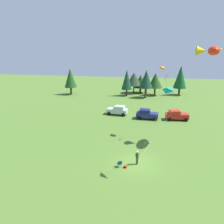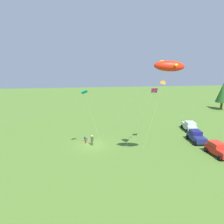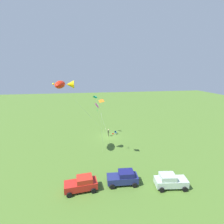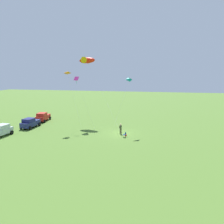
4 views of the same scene
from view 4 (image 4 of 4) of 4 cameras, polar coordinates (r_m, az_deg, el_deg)
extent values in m
plane|color=#4B6F29|center=(38.42, 2.06, -5.63)|extent=(160.00, 160.00, 0.00)
cylinder|color=#3F3A2A|center=(38.24, 2.40, -5.05)|extent=(0.14, 0.14, 0.85)
cylinder|color=#3F3A2A|center=(38.37, 2.14, -4.99)|extent=(0.14, 0.14, 0.85)
cylinder|color=#333B25|center=(38.11, 2.28, -3.95)|extent=(0.46, 0.46, 0.62)
sphere|color=tan|center=(38.00, 2.28, -3.28)|extent=(0.24, 0.24, 0.24)
cylinder|color=#333B25|center=(37.94, 2.46, -3.98)|extent=(0.19, 0.23, 0.56)
cylinder|color=#333B25|center=(38.18, 1.99, -3.88)|extent=(0.17, 0.21, 0.56)
cube|color=navy|center=(36.27, 3.26, -5.94)|extent=(0.65, 0.65, 0.04)
cube|color=navy|center=(36.29, 3.59, -5.60)|extent=(0.44, 0.26, 0.40)
cylinder|color=#A5A8AD|center=(36.08, 3.05, -6.38)|extent=(0.03, 0.03, 0.42)
cylinder|color=#A5A8AD|center=(36.45, 2.83, -6.19)|extent=(0.03, 0.03, 0.42)
cylinder|color=#A5A8AD|center=(36.21, 3.68, -6.32)|extent=(0.03, 0.03, 0.42)
cylinder|color=#A5A8AD|center=(36.59, 3.45, -6.13)|extent=(0.03, 0.03, 0.42)
cube|color=#B70905|center=(37.01, 3.61, -6.10)|extent=(0.37, 0.31, 0.22)
cube|color=#B2C3B7|center=(41.16, -27.20, -4.58)|extent=(4.39, 2.32, 0.90)
cube|color=#B1C2BA|center=(41.32, -26.79, -3.38)|extent=(2.19, 1.90, 0.65)
cylinder|color=black|center=(42.98, -26.64, -4.54)|extent=(0.70, 0.30, 0.68)
cylinder|color=black|center=(41.62, -24.70, -4.85)|extent=(0.70, 0.30, 0.68)
cube|color=navy|center=(45.07, -20.53, -2.83)|extent=(4.30, 2.06, 0.90)
cube|color=navy|center=(44.51, -20.97, -2.00)|extent=(2.10, 1.78, 0.65)
cylinder|color=black|center=(43.42, -20.57, -3.94)|extent=(0.69, 0.26, 0.68)
cylinder|color=black|center=(44.58, -22.65, -3.71)|extent=(0.69, 0.26, 0.68)
cylinder|color=black|center=(45.84, -18.40, -3.05)|extent=(0.69, 0.26, 0.68)
cylinder|color=black|center=(46.94, -20.43, -2.87)|extent=(0.69, 0.26, 0.68)
cube|color=red|center=(50.01, -17.57, -1.36)|extent=(4.34, 2.16, 0.90)
cube|color=red|center=(49.41, -17.86, -0.60)|extent=(2.14, 1.83, 0.65)
cylinder|color=black|center=(48.36, -17.18, -2.28)|extent=(0.70, 0.28, 0.68)
cylinder|color=black|center=(49.17, -19.30, -2.20)|extent=(0.70, 0.28, 0.68)
cylinder|color=black|center=(51.08, -15.85, -1.54)|extent=(0.70, 0.28, 0.68)
cylinder|color=black|center=(51.85, -17.88, -1.47)|extent=(0.70, 0.28, 0.68)
ellipsoid|color=red|center=(47.92, -6.54, 13.24)|extent=(1.89, 3.75, 1.39)
cone|color=#E6B607|center=(46.41, -7.16, 13.31)|extent=(1.24, 1.31, 1.31)
sphere|color=yellow|center=(48.98, -6.65, 13.35)|extent=(0.32, 0.32, 0.32)
cylinder|color=silver|center=(42.42, -2.53, 4.86)|extent=(9.29, 8.90, 12.99)
cylinder|color=#4C3823|center=(38.33, 2.39, -5.67)|extent=(0.04, 0.04, 0.01)
cube|color=#DA2F96|center=(42.41, -9.31, 8.62)|extent=(0.68, 0.96, 0.73)
cylinder|color=green|center=(42.43, -9.28, 7.91)|extent=(0.04, 0.04, 0.88)
cylinder|color=silver|center=(41.44, -6.95, 2.14)|extent=(1.59, 3.94, 9.37)
cylinder|color=#4C3823|center=(41.10, -4.53, -4.57)|extent=(0.04, 0.04, 0.01)
pyramid|color=orange|center=(42.57, -11.61, 10.11)|extent=(1.21, 1.29, 0.67)
cylinder|color=silver|center=(42.15, -9.76, 2.89)|extent=(0.44, 2.66, 10.37)
cylinder|color=#4C3823|center=(42.51, -7.97, -4.12)|extent=(0.04, 0.04, 0.01)
pyramid|color=#129589|center=(39.43, 4.69, 8.52)|extent=(1.31, 1.32, 0.75)
cylinder|color=silver|center=(38.87, 2.24, 1.51)|extent=(2.68, 2.75, 9.19)
cylinder|color=#4C3823|center=(38.82, -0.12, -5.44)|extent=(0.04, 0.04, 0.01)
camera|label=1|loc=(41.70, 37.29, 12.09)|focal=35.00mm
camera|label=2|loc=(70.46, 7.66, 12.87)|focal=35.00mm
camera|label=3|loc=(61.11, -35.98, 13.03)|focal=28.00mm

